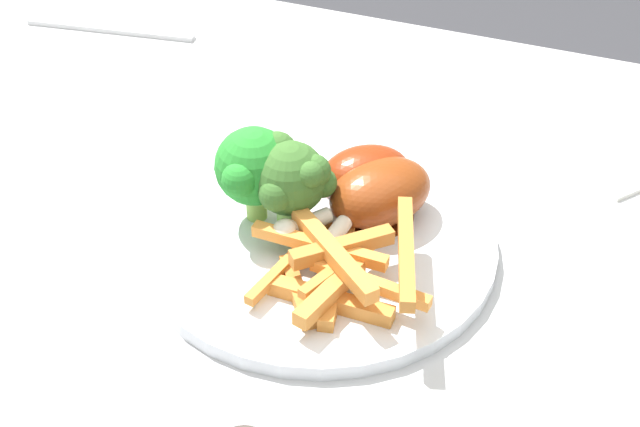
{
  "coord_description": "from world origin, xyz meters",
  "views": [
    {
      "loc": [
        -0.18,
        0.45,
        1.16
      ],
      "look_at": [
        0.01,
        -0.01,
        0.78
      ],
      "focal_mm": 47.96,
      "sensor_mm": 36.0,
      "label": 1
    }
  ],
  "objects_px": {
    "dinner_plate": "(320,241)",
    "chicken_drumstick_far": "(376,194)",
    "dining_table": "(323,350)",
    "carrot_fries_pile": "(337,269)",
    "chicken_drumstick_near": "(363,197)",
    "broccoli_floret_middle": "(292,177)",
    "fork": "(110,29)",
    "broccoli_floret_front": "(255,168)",
    "chicken_drumstick_extra": "(361,178)"
  },
  "relations": [
    {
      "from": "carrot_fries_pile",
      "to": "fork",
      "type": "relative_size",
      "value": 0.72
    },
    {
      "from": "broccoli_floret_middle",
      "to": "carrot_fries_pile",
      "type": "height_order",
      "value": "broccoli_floret_middle"
    },
    {
      "from": "broccoli_floret_middle",
      "to": "fork",
      "type": "height_order",
      "value": "broccoli_floret_middle"
    },
    {
      "from": "dining_table",
      "to": "broccoli_floret_middle",
      "type": "relative_size",
      "value": 16.78
    },
    {
      "from": "carrot_fries_pile",
      "to": "chicken_drumstick_far",
      "type": "relative_size",
      "value": 1.08
    },
    {
      "from": "broccoli_floret_middle",
      "to": "chicken_drumstick_extra",
      "type": "bearing_deg",
      "value": -127.63
    },
    {
      "from": "dining_table",
      "to": "chicken_drumstick_extra",
      "type": "bearing_deg",
      "value": -98.4
    },
    {
      "from": "chicken_drumstick_near",
      "to": "broccoli_floret_front",
      "type": "bearing_deg",
      "value": 21.55
    },
    {
      "from": "broccoli_floret_front",
      "to": "chicken_drumstick_near",
      "type": "relative_size",
      "value": 0.68
    },
    {
      "from": "dining_table",
      "to": "fork",
      "type": "distance_m",
      "value": 0.45
    },
    {
      "from": "dinner_plate",
      "to": "chicken_drumstick_extra",
      "type": "height_order",
      "value": "chicken_drumstick_extra"
    },
    {
      "from": "dining_table",
      "to": "chicken_drumstick_far",
      "type": "distance_m",
      "value": 0.15
    },
    {
      "from": "dinner_plate",
      "to": "broccoli_floret_front",
      "type": "xyz_separation_m",
      "value": [
        0.05,
        -0.0,
        0.05
      ]
    },
    {
      "from": "chicken_drumstick_extra",
      "to": "chicken_drumstick_near",
      "type": "bearing_deg",
      "value": 116.05
    },
    {
      "from": "chicken_drumstick_near",
      "to": "chicken_drumstick_far",
      "type": "xyz_separation_m",
      "value": [
        -0.01,
        -0.0,
        0.0
      ]
    },
    {
      "from": "chicken_drumstick_near",
      "to": "dining_table",
      "type": "bearing_deg",
      "value": 65.51
    },
    {
      "from": "dinner_plate",
      "to": "chicken_drumstick_near",
      "type": "height_order",
      "value": "chicken_drumstick_near"
    },
    {
      "from": "chicken_drumstick_near",
      "to": "fork",
      "type": "bearing_deg",
      "value": -30.52
    },
    {
      "from": "carrot_fries_pile",
      "to": "dining_table",
      "type": "bearing_deg",
      "value": -56.86
    },
    {
      "from": "chicken_drumstick_extra",
      "to": "fork",
      "type": "height_order",
      "value": "chicken_drumstick_extra"
    },
    {
      "from": "dinner_plate",
      "to": "fork",
      "type": "bearing_deg",
      "value": -35.62
    },
    {
      "from": "dinner_plate",
      "to": "carrot_fries_pile",
      "type": "height_order",
      "value": "carrot_fries_pile"
    },
    {
      "from": "chicken_drumstick_near",
      "to": "chicken_drumstick_far",
      "type": "relative_size",
      "value": 0.88
    },
    {
      "from": "chicken_drumstick_near",
      "to": "fork",
      "type": "xyz_separation_m",
      "value": [
        0.37,
        -0.22,
        -0.03
      ]
    },
    {
      "from": "broccoli_floret_front",
      "to": "carrot_fries_pile",
      "type": "height_order",
      "value": "broccoli_floret_front"
    },
    {
      "from": "dinner_plate",
      "to": "broccoli_floret_middle",
      "type": "xyz_separation_m",
      "value": [
        0.02,
        -0.0,
        0.05
      ]
    },
    {
      "from": "dinner_plate",
      "to": "dining_table",
      "type": "bearing_deg",
      "value": 127.92
    },
    {
      "from": "dinner_plate",
      "to": "chicken_drumstick_far",
      "type": "distance_m",
      "value": 0.05
    },
    {
      "from": "dining_table",
      "to": "chicken_drumstick_near",
      "type": "distance_m",
      "value": 0.14
    },
    {
      "from": "dinner_plate",
      "to": "carrot_fries_pile",
      "type": "xyz_separation_m",
      "value": [
        -0.03,
        0.05,
        0.02
      ]
    },
    {
      "from": "dining_table",
      "to": "dinner_plate",
      "type": "distance_m",
      "value": 0.11
    },
    {
      "from": "chicken_drumstick_far",
      "to": "dining_table",
      "type": "bearing_deg",
      "value": 57.69
    },
    {
      "from": "dinner_plate",
      "to": "chicken_drumstick_far",
      "type": "bearing_deg",
      "value": -132.53
    },
    {
      "from": "chicken_drumstick_far",
      "to": "broccoli_floret_middle",
      "type": "bearing_deg",
      "value": 30.78
    },
    {
      "from": "chicken_drumstick_near",
      "to": "chicken_drumstick_far",
      "type": "bearing_deg",
      "value": -159.33
    },
    {
      "from": "broccoli_floret_front",
      "to": "fork",
      "type": "bearing_deg",
      "value": -39.99
    },
    {
      "from": "dinner_plate",
      "to": "broccoli_floret_middle",
      "type": "bearing_deg",
      "value": -5.02
    },
    {
      "from": "chicken_drumstick_extra",
      "to": "fork",
      "type": "xyz_separation_m",
      "value": [
        0.36,
        -0.2,
        -0.03
      ]
    },
    {
      "from": "chicken_drumstick_extra",
      "to": "broccoli_floret_front",
      "type": "bearing_deg",
      "value": 35.95
    },
    {
      "from": "dining_table",
      "to": "fork",
      "type": "relative_size",
      "value": 6.39
    },
    {
      "from": "broccoli_floret_middle",
      "to": "chicken_drumstick_far",
      "type": "bearing_deg",
      "value": -149.22
    },
    {
      "from": "dining_table",
      "to": "carrot_fries_pile",
      "type": "xyz_separation_m",
      "value": [
        -0.03,
        0.04,
        0.13
      ]
    },
    {
      "from": "carrot_fries_pile",
      "to": "chicken_drumstick_near",
      "type": "bearing_deg",
      "value": -82.77
    },
    {
      "from": "chicken_drumstick_near",
      "to": "fork",
      "type": "height_order",
      "value": "chicken_drumstick_near"
    },
    {
      "from": "carrot_fries_pile",
      "to": "chicken_drumstick_near",
      "type": "height_order",
      "value": "same"
    },
    {
      "from": "dinner_plate",
      "to": "broccoli_floret_middle",
      "type": "distance_m",
      "value": 0.06
    },
    {
      "from": "carrot_fries_pile",
      "to": "chicken_drumstick_extra",
      "type": "height_order",
      "value": "chicken_drumstick_extra"
    },
    {
      "from": "carrot_fries_pile",
      "to": "fork",
      "type": "bearing_deg",
      "value": -38.06
    },
    {
      "from": "broccoli_floret_front",
      "to": "broccoli_floret_middle",
      "type": "distance_m",
      "value": 0.03
    },
    {
      "from": "dining_table",
      "to": "chicken_drumstick_extra",
      "type": "xyz_separation_m",
      "value": [
        -0.01,
        -0.06,
        0.14
      ]
    }
  ]
}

